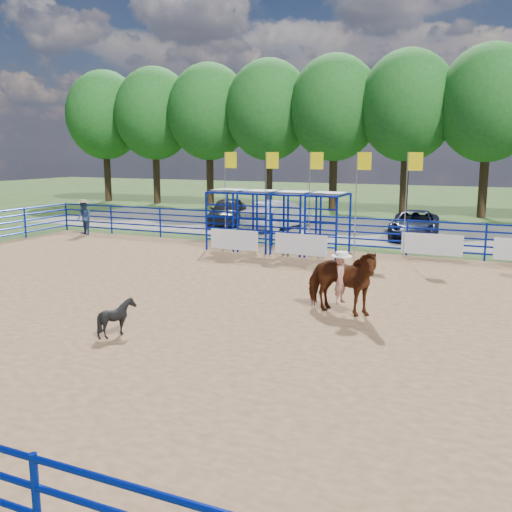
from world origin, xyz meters
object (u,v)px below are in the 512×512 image
(spectator_cowboy, at_px, (84,218))
(car_a, at_px, (228,211))
(car_c, at_px, (415,224))
(car_b, at_px, (278,215))
(horse_and_rider, at_px, (341,279))
(calf, at_px, (117,317))

(spectator_cowboy, bearing_deg, car_a, 55.19)
(spectator_cowboy, distance_m, car_c, 16.63)
(car_c, bearing_deg, car_b, 172.93)
(horse_and_rider, xyz_separation_m, car_a, (-11.23, 15.37, -0.17))
(horse_and_rider, height_order, car_b, horse_and_rider)
(car_a, bearing_deg, calf, -85.98)
(calf, height_order, car_b, car_b)
(horse_and_rider, distance_m, car_a, 19.04)
(horse_and_rider, bearing_deg, car_c, 91.63)
(horse_and_rider, xyz_separation_m, car_c, (-0.41, 14.49, -0.27))
(horse_and_rider, bearing_deg, calf, -137.41)
(spectator_cowboy, relative_size, car_c, 0.36)
(horse_and_rider, height_order, calf, horse_and_rider)
(calf, height_order, car_c, car_c)
(car_c, bearing_deg, car_a, 169.72)
(horse_and_rider, height_order, car_c, horse_and_rider)
(calf, relative_size, spectator_cowboy, 0.49)
(spectator_cowboy, height_order, car_c, spectator_cowboy)
(car_b, height_order, car_c, car_b)
(car_c, bearing_deg, horse_and_rider, -93.98)
(spectator_cowboy, xyz_separation_m, car_c, (15.54, 5.91, -0.22))
(car_a, xyz_separation_m, car_c, (10.82, -0.88, -0.10))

